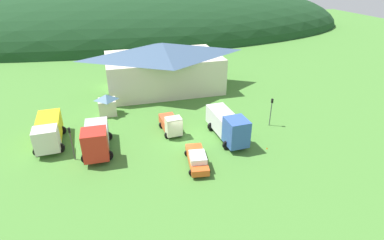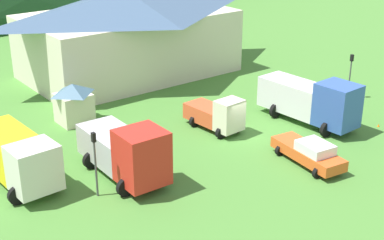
% 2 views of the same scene
% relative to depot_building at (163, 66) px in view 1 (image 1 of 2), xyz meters
% --- Properties ---
extents(ground_plane, '(200.00, 200.00, 0.00)m').
position_rel_depot_building_xyz_m(ground_plane, '(-1.22, -17.52, -4.05)').
color(ground_plane, '#477F33').
extents(forested_hill_backdrop, '(145.88, 60.00, 30.57)m').
position_rel_depot_building_xyz_m(forested_hill_backdrop, '(-1.22, 51.80, -4.05)').
color(forested_hill_backdrop, '#193D1E').
rests_on(forested_hill_backdrop, ground).
extents(depot_building, '(19.95, 12.13, 7.87)m').
position_rel_depot_building_xyz_m(depot_building, '(0.00, 0.00, 0.00)').
color(depot_building, beige).
rests_on(depot_building, ground).
extents(play_shed_cream, '(2.56, 2.43, 3.05)m').
position_rel_depot_building_xyz_m(play_shed_cream, '(-9.62, -7.84, -2.48)').
color(play_shed_cream, beige).
rests_on(play_shed_cream, ground).
extents(flatbed_truck_yellow, '(3.57, 7.31, 3.22)m').
position_rel_depot_building_xyz_m(flatbed_truck_yellow, '(-16.46, -14.36, -2.29)').
color(flatbed_truck_yellow, silver).
rests_on(flatbed_truck_yellow, ground).
extents(crane_truck_red, '(3.48, 7.20, 3.72)m').
position_rel_depot_building_xyz_m(crane_truck_red, '(-11.09, -17.80, -2.23)').
color(crane_truck_red, red).
rests_on(crane_truck_red, ground).
extents(light_truck_cream, '(2.58, 4.76, 2.63)m').
position_rel_depot_building_xyz_m(light_truck_cream, '(-2.09, -15.51, -2.83)').
color(light_truck_cream, beige).
rests_on(light_truck_cream, ground).
extents(box_truck_blue, '(3.41, 8.05, 3.67)m').
position_rel_depot_building_xyz_m(box_truck_blue, '(4.22, -18.81, -2.17)').
color(box_truck_blue, '#3356AD').
rests_on(box_truck_blue, ground).
extents(service_pickup_orange, '(2.70, 5.51, 1.66)m').
position_rel_depot_building_xyz_m(service_pickup_orange, '(-0.95, -23.23, -3.23)').
color(service_pickup_orange, '#E25622').
rests_on(service_pickup_orange, ground).
extents(traffic_light_west, '(0.20, 0.32, 3.93)m').
position_rel_depot_building_xyz_m(traffic_light_west, '(-13.54, -18.57, -1.63)').
color(traffic_light_west, '#4C4C51').
rests_on(traffic_light_west, ground).
extents(traffic_light_east, '(0.20, 0.32, 3.82)m').
position_rel_depot_building_xyz_m(traffic_light_east, '(10.89, -17.07, -1.69)').
color(traffic_light_east, '#4C4C51').
rests_on(traffic_light_east, ground).
extents(traffic_cone_near_pickup, '(0.36, 0.36, 0.48)m').
position_rel_depot_building_xyz_m(traffic_cone_near_pickup, '(7.79, -22.30, -4.05)').
color(traffic_cone_near_pickup, orange).
rests_on(traffic_cone_near_pickup, ground).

